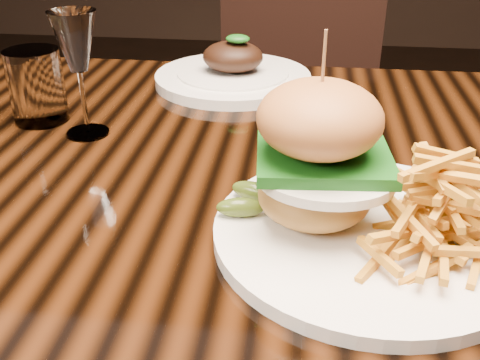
# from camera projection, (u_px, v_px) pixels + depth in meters

# --- Properties ---
(dining_table) EXTENTS (1.60, 0.90, 0.75)m
(dining_table) POSITION_uv_depth(u_px,v_px,m) (274.00, 222.00, 0.74)
(dining_table) COLOR black
(dining_table) RESTS_ON ground
(burger_plate) EXTENTS (0.31, 0.31, 0.21)m
(burger_plate) POSITION_uv_depth(u_px,v_px,m) (372.00, 191.00, 0.54)
(burger_plate) COLOR white
(burger_plate) RESTS_ON dining_table
(ramekin) EXTENTS (0.09, 0.09, 0.03)m
(ramekin) POSITION_uv_depth(u_px,v_px,m) (349.00, 142.00, 0.74)
(ramekin) COLOR white
(ramekin) RESTS_ON dining_table
(wine_glass) EXTENTS (0.06, 0.06, 0.17)m
(wine_glass) POSITION_uv_depth(u_px,v_px,m) (76.00, 46.00, 0.74)
(wine_glass) COLOR white
(wine_glass) RESTS_ON dining_table
(water_tumbler) EXTENTS (0.08, 0.08, 0.11)m
(water_tumbler) POSITION_uv_depth(u_px,v_px,m) (37.00, 86.00, 0.82)
(water_tumbler) COLOR white
(water_tumbler) RESTS_ON dining_table
(far_dish) EXTENTS (0.28, 0.28, 0.09)m
(far_dish) POSITION_uv_depth(u_px,v_px,m) (233.00, 74.00, 0.99)
(far_dish) COLOR white
(far_dish) RESTS_ON dining_table
(chair_far) EXTENTS (0.46, 0.47, 0.95)m
(chair_far) POSITION_uv_depth(u_px,v_px,m) (297.00, 93.00, 1.58)
(chair_far) COLOR black
(chair_far) RESTS_ON ground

